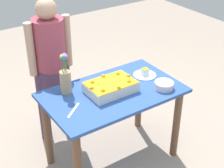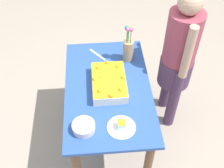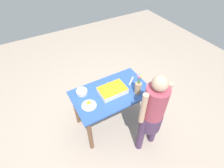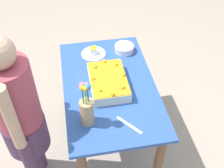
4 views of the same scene
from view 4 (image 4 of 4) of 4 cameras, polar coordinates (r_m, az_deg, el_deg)
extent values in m
plane|color=tan|center=(2.84, -0.47, -11.38)|extent=(8.00, 8.00, 0.00)
cube|color=#2E54A3|center=(2.26, -0.58, -0.35)|extent=(1.22, 0.73, 0.03)
cylinder|color=brown|center=(2.90, -8.02, 0.74)|extent=(0.07, 0.07, 0.74)
cylinder|color=brown|center=(2.95, 3.25, 2.12)|extent=(0.07, 0.07, 0.74)
cylinder|color=brown|center=(2.30, 9.32, -15.71)|extent=(0.07, 0.07, 0.74)
cube|color=silver|center=(2.21, -0.78, 0.41)|extent=(0.42, 0.28, 0.09)
cube|color=#F3A71C|center=(2.17, -0.79, 1.30)|extent=(0.42, 0.28, 0.01)
sphere|color=#F3A71C|center=(2.03, 0.12, -2.10)|extent=(0.04, 0.04, 0.04)
sphere|color=#F3A71C|center=(2.08, 2.14, -0.72)|extent=(0.04, 0.04, 0.04)
sphere|color=#F3A71C|center=(2.19, 2.31, 1.84)|extent=(0.04, 0.04, 0.04)
sphere|color=#F3A71C|center=(2.28, 0.75, 3.97)|extent=(0.04, 0.04, 0.04)
sphere|color=#F3A71C|center=(2.31, -1.59, 4.60)|extent=(0.04, 0.04, 0.04)
sphere|color=#F3A71C|center=(2.26, -3.49, 3.47)|extent=(0.04, 0.04, 0.04)
sphere|color=#F3A71C|center=(2.16, -3.93, 1.08)|extent=(0.04, 0.04, 0.04)
sphere|color=#F3A71C|center=(2.06, -2.48, -1.31)|extent=(0.04, 0.04, 0.04)
cone|color=#2D8438|center=(2.16, -2.82, 1.17)|extent=(0.02, 0.02, 0.02)
cone|color=#2D8438|center=(2.09, -0.81, -0.71)|extent=(0.02, 0.02, 0.02)
cone|color=#2D8438|center=(2.17, 1.29, 1.40)|extent=(0.02, 0.02, 0.02)
cone|color=#2D8438|center=(2.10, 0.66, -0.34)|extent=(0.02, 0.02, 0.02)
cylinder|color=white|center=(2.55, -3.77, 6.18)|extent=(0.22, 0.22, 0.01)
cube|color=white|center=(2.53, -3.81, 6.76)|extent=(0.06, 0.06, 0.06)
cube|color=yellow|center=(2.51, -3.84, 7.32)|extent=(0.06, 0.06, 0.01)
cube|color=silver|center=(1.98, 3.52, -8.32)|extent=(0.18, 0.15, 0.00)
cylinder|color=tan|center=(1.92, -5.10, -5.75)|extent=(0.10, 0.10, 0.21)
cylinder|color=#2D8438|center=(1.78, -5.33, -2.58)|extent=(0.01, 0.01, 0.14)
sphere|color=gold|center=(1.73, -5.48, -0.95)|extent=(0.03, 0.03, 0.03)
cylinder|color=#2D8438|center=(1.79, -4.84, -2.24)|extent=(0.01, 0.01, 0.14)
sphere|color=#2E80C6|center=(1.74, -4.98, -0.61)|extent=(0.04, 0.04, 0.04)
cylinder|color=#2D8438|center=(1.80, -5.04, -1.78)|extent=(0.01, 0.01, 0.14)
sphere|color=pink|center=(1.75, -5.19, -0.15)|extent=(0.04, 0.04, 0.04)
cylinder|color=#2D8438|center=(1.80, -5.93, -1.89)|extent=(0.01, 0.01, 0.14)
sphere|color=pink|center=(1.75, -6.09, -0.26)|extent=(0.04, 0.04, 0.04)
cylinder|color=#2D8438|center=(1.78, -5.98, -2.40)|extent=(0.01, 0.01, 0.14)
sphere|color=gold|center=(1.73, -6.15, -0.77)|extent=(0.03, 0.03, 0.03)
cylinder|color=silver|center=(2.56, 2.50, 7.25)|extent=(0.17, 0.17, 0.06)
cylinder|color=#493251|center=(2.32, -15.78, -15.96)|extent=(0.11, 0.11, 0.78)
cylinder|color=#493251|center=(2.46, -15.65, -10.76)|extent=(0.11, 0.11, 0.78)
cylinder|color=#493251|center=(2.17, -17.07, -9.38)|extent=(0.31, 0.31, 0.28)
cylinder|color=#9C3F50|center=(1.89, -19.42, -2.43)|extent=(0.30, 0.30, 0.52)
cylinder|color=tan|center=(1.77, -19.83, -6.78)|extent=(0.08, 0.08, 0.52)
cylinder|color=tan|center=(2.03, -19.06, 1.36)|extent=(0.08, 0.08, 0.52)
camera|label=1|loc=(2.40, 80.15, 9.91)|focal=55.00mm
camera|label=2|loc=(3.23, -5.62, 47.46)|focal=45.00mm
camera|label=3|loc=(2.91, -54.19, 39.87)|focal=28.00mm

